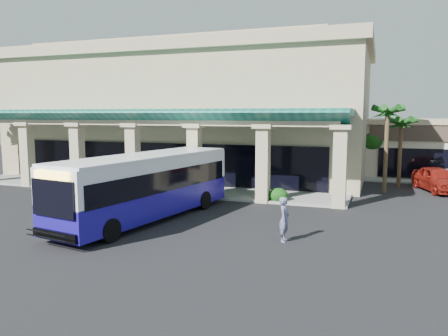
% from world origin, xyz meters
% --- Properties ---
extents(ground, '(110.00, 110.00, 0.00)m').
position_xyz_m(ground, '(0.00, 0.00, 0.00)').
color(ground, black).
extents(main_building, '(30.80, 14.80, 11.35)m').
position_xyz_m(main_building, '(-8.00, 16.00, 5.67)').
color(main_building, tan).
rests_on(main_building, ground).
extents(arcade, '(30.00, 6.20, 5.70)m').
position_xyz_m(arcade, '(-8.00, 6.80, 2.85)').
color(arcade, '#0F5E52').
rests_on(arcade, ground).
extents(palm_0, '(2.40, 2.40, 6.60)m').
position_xyz_m(palm_0, '(8.50, 11.00, 3.30)').
color(palm_0, '#113E10').
rests_on(palm_0, ground).
extents(palm_1, '(2.40, 2.40, 5.80)m').
position_xyz_m(palm_1, '(9.50, 14.00, 2.90)').
color(palm_1, '#113E10').
rests_on(palm_1, ground).
extents(broadleaf_tree, '(2.60, 2.60, 4.81)m').
position_xyz_m(broadleaf_tree, '(7.50, 19.00, 2.41)').
color(broadleaf_tree, '#12420F').
rests_on(broadleaf_tree, ground).
extents(transit_bus, '(4.77, 12.19, 3.32)m').
position_xyz_m(transit_bus, '(-2.94, -1.00, 1.66)').
color(transit_bus, '#1B108E').
rests_on(transit_bus, ground).
extents(pedestrian, '(0.48, 0.71, 1.91)m').
position_xyz_m(pedestrian, '(4.45, -2.47, 0.96)').
color(pedestrian, slate).
rests_on(pedestrian, ground).
extents(car_silver, '(3.51, 5.46, 1.73)m').
position_xyz_m(car_silver, '(11.96, 13.00, 0.87)').
color(car_silver, maroon).
rests_on(car_silver, ground).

